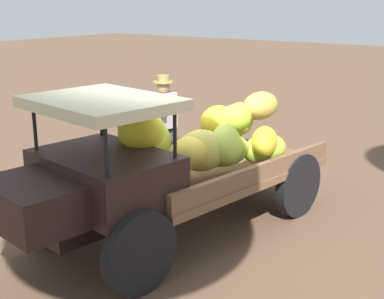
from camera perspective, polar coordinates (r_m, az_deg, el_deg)
The scene contains 5 objects.
ground_plane at distance 7.04m, azimuth -2.07°, elevation -8.08°, with size 60.00×60.00×0.00m, color brown.
truck at distance 6.43m, azimuth -2.20°, elevation -1.21°, with size 4.61×2.28×1.88m.
farmer at distance 8.62m, azimuth -3.05°, elevation 3.22°, with size 0.52×0.48×1.70m.
wooden_crate at distance 9.14m, azimuth 5.68°, elevation -1.04°, with size 0.52×0.48×0.42m, color #8D603C.
loose_banana_bunch at distance 8.55m, azimuth -8.57°, elevation -2.40°, with size 0.61×0.34×0.40m, color gold.
Camera 1 is at (5.05, 3.98, 2.86)m, focal length 49.13 mm.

